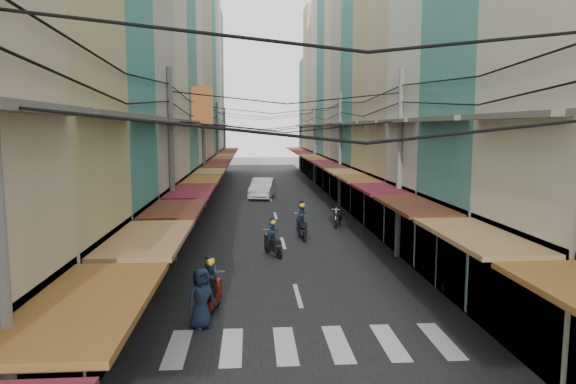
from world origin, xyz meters
name	(u,v)px	position (x,y,z in m)	size (l,w,h in m)	color
ground	(293,279)	(0.00, 0.00, 0.00)	(160.00, 160.00, 0.00)	slate
road	(272,202)	(0.00, 20.00, 0.01)	(10.00, 80.00, 0.02)	black
sidewalk_left	(186,203)	(-6.50, 20.00, 0.03)	(3.00, 80.00, 0.06)	gray
sidewalk_right	(355,201)	(6.50, 20.00, 0.03)	(3.00, 80.00, 0.06)	gray
crosswalk	(312,344)	(0.00, -6.00, 0.03)	(7.55, 2.40, 0.01)	silver
building_row_left	(154,66)	(-7.92, 16.56, 9.78)	(7.80, 67.67, 23.70)	beige
building_row_right	(389,73)	(7.92, 16.45, 9.41)	(7.80, 68.98, 22.59)	teal
utility_poles	(274,114)	(0.00, 15.01, 6.59)	(10.20, 66.13, 8.20)	slate
white_car	(263,198)	(-0.62, 22.67, 0.00)	(5.68, 2.23, 2.00)	#B8B9BD
bicycle	(525,300)	(7.50, -3.00, 0.00)	(0.63, 1.69, 1.16)	black
moving_scooters	(282,244)	(-0.19, 3.50, 0.56)	(6.69, 15.54, 1.98)	black
parked_scooters	(430,284)	(4.40, -2.54, 0.48)	(12.83, 12.40, 1.01)	black
pedestrians	(191,240)	(-4.12, 2.54, 1.02)	(13.72, 24.03, 2.24)	black
market_umbrella	(476,234)	(6.15, -2.08, 2.07)	(2.22, 2.22, 2.35)	#B2B2B7
traffic_sign	(437,238)	(4.98, -1.51, 1.84)	(0.10, 0.56, 2.57)	slate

